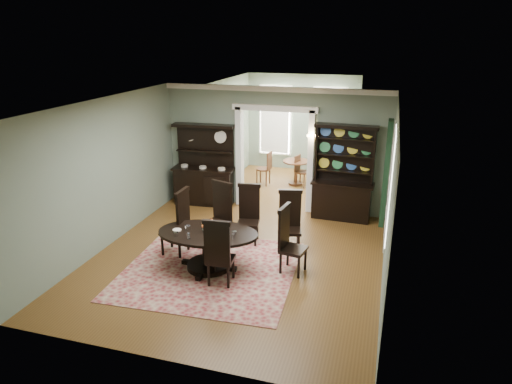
{
  "coord_description": "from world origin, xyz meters",
  "views": [
    {
      "loc": [
        2.61,
        -7.5,
        4.18
      ],
      "look_at": [
        0.23,
        0.6,
        1.22
      ],
      "focal_mm": 32.0,
      "sensor_mm": 36.0,
      "label": 1
    }
  ],
  "objects_px": {
    "welsh_dresser": "(343,185)",
    "parlor_table": "(296,169)",
    "sideboard": "(204,176)",
    "dining_table": "(208,243)"
  },
  "relations": [
    {
      "from": "dining_table",
      "to": "welsh_dresser",
      "type": "bearing_deg",
      "value": 51.27
    },
    {
      "from": "sideboard",
      "to": "parlor_table",
      "type": "height_order",
      "value": "sideboard"
    },
    {
      "from": "sideboard",
      "to": "welsh_dresser",
      "type": "height_order",
      "value": "welsh_dresser"
    },
    {
      "from": "dining_table",
      "to": "welsh_dresser",
      "type": "distance_m",
      "value": 3.83
    },
    {
      "from": "sideboard",
      "to": "parlor_table",
      "type": "distance_m",
      "value": 2.93
    },
    {
      "from": "sideboard",
      "to": "dining_table",
      "type": "bearing_deg",
      "value": -71.39
    },
    {
      "from": "welsh_dresser",
      "to": "parlor_table",
      "type": "distance_m",
      "value": 2.7
    },
    {
      "from": "welsh_dresser",
      "to": "parlor_table",
      "type": "height_order",
      "value": "welsh_dresser"
    },
    {
      "from": "parlor_table",
      "to": "dining_table",
      "type": "bearing_deg",
      "value": -95.81
    },
    {
      "from": "dining_table",
      "to": "parlor_table",
      "type": "relative_size",
      "value": 2.57
    }
  ]
}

